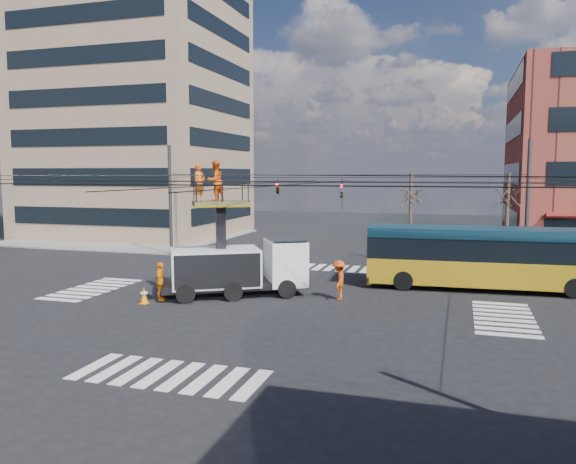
# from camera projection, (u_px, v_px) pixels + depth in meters

# --- Properties ---
(ground) EXTENTS (120.00, 120.00, 0.00)m
(ground) POSITION_uv_depth(u_px,v_px,m) (275.00, 302.00, 26.19)
(ground) COLOR black
(ground) RESTS_ON ground
(sidewalk_nw) EXTENTS (18.00, 18.00, 0.12)m
(sidewalk_nw) POSITION_uv_depth(u_px,v_px,m) (132.00, 237.00, 52.27)
(sidewalk_nw) COLOR slate
(sidewalk_nw) RESTS_ON ground
(crosswalks) EXTENTS (22.40, 22.40, 0.02)m
(crosswalks) POSITION_uv_depth(u_px,v_px,m) (275.00, 302.00, 26.19)
(crosswalks) COLOR silver
(crosswalks) RESTS_ON ground
(building_tower) EXTENTS (18.06, 16.06, 30.00)m
(building_tower) POSITION_uv_depth(u_px,v_px,m) (136.00, 79.00, 53.83)
(building_tower) COLOR #92735D
(building_tower) RESTS_ON ground
(overhead_network) EXTENTS (24.24, 24.24, 8.00)m
(overhead_network) POSITION_uv_depth(u_px,v_px,m) (276.00, 210.00, 26.15)
(overhead_network) COLOR #2D2D30
(overhead_network) RESTS_ON ground
(tree_a) EXTENTS (2.00, 2.00, 6.00)m
(tree_a) POSITION_uv_depth(u_px,v_px,m) (411.00, 194.00, 37.09)
(tree_a) COLOR #382B21
(tree_a) RESTS_ON ground
(tree_b) EXTENTS (2.00, 2.00, 6.00)m
(tree_b) POSITION_uv_depth(u_px,v_px,m) (508.00, 195.00, 35.34)
(tree_b) COLOR #382B21
(tree_b) RESTS_ON ground
(utility_truck) EXTENTS (7.21, 5.51, 6.59)m
(utility_truck) POSITION_uv_depth(u_px,v_px,m) (237.00, 253.00, 27.39)
(utility_truck) COLOR black
(utility_truck) RESTS_ON ground
(city_bus) EXTENTS (12.58, 3.30, 3.20)m
(city_bus) POSITION_uv_depth(u_px,v_px,m) (491.00, 257.00, 28.72)
(city_bus) COLOR #C09012
(city_bus) RESTS_ON ground
(traffic_cone) EXTENTS (0.36, 0.36, 0.78)m
(traffic_cone) POSITION_uv_depth(u_px,v_px,m) (144.00, 295.00, 25.83)
(traffic_cone) COLOR orange
(traffic_cone) RESTS_ON ground
(worker_ground) EXTENTS (0.81, 1.16, 1.83)m
(worker_ground) POSITION_uv_depth(u_px,v_px,m) (160.00, 281.00, 26.38)
(worker_ground) COLOR orange
(worker_ground) RESTS_ON ground
(flagger) EXTENTS (0.87, 1.30, 1.88)m
(flagger) POSITION_uv_depth(u_px,v_px,m) (339.00, 280.00, 26.58)
(flagger) COLOR #E84D0E
(flagger) RESTS_ON ground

